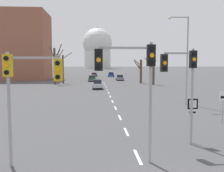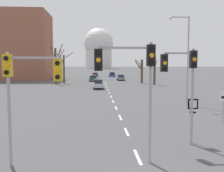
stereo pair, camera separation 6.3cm
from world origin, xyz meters
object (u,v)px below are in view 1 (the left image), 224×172
object	(u,v)px
sedan_mid_centre	(92,78)
sedan_near_right	(94,75)
sedan_near_left	(120,77)
sedan_distant_centre	(111,74)
traffic_signal_centre_tall	(133,72)
sedan_far_left	(95,77)
speed_limit_sign	(223,101)
traffic_signal_near_left	(26,80)
street_lamp_right	(184,52)
route_sign_post	(192,112)
sedan_far_right	(97,84)
traffic_signal_near_right	(183,72)

from	to	relation	value
sedan_mid_centre	sedan_near_right	bearing A→B (deg)	88.53
sedan_near_left	sedan_distant_centre	size ratio (longest dim) A/B	1.16
traffic_signal_centre_tall	sedan_distant_centre	world-z (taller)	traffic_signal_centre_tall
traffic_signal_centre_tall	sedan_far_left	distance (m)	59.80
speed_limit_sign	sedan_distant_centre	bearing A→B (deg)	93.70
sedan_near_left	traffic_signal_near_left	bearing A→B (deg)	-99.64
sedan_mid_centre	sedan_distant_centre	size ratio (longest dim) A/B	1.05
traffic_signal_near_left	sedan_distant_centre	world-z (taller)	traffic_signal_near_left
sedan_near_right	sedan_mid_centre	xyz separation A→B (m)	(-0.49, -18.96, -0.02)
traffic_signal_centre_tall	sedan_mid_centre	bearing A→B (deg)	92.72
traffic_signal_centre_tall	street_lamp_right	size ratio (longest dim) A/B	0.57
speed_limit_sign	sedan_near_left	bearing A→B (deg)	93.66
route_sign_post	sedan_mid_centre	distance (m)	51.48
traffic_signal_near_left	sedan_distant_centre	xyz separation A→B (m)	(8.42, 75.47, -3.02)
speed_limit_sign	sedan_near_left	world-z (taller)	speed_limit_sign
traffic_signal_near_left	sedan_near_right	xyz separation A→B (m)	(2.62, 72.66, -3.02)
sedan_near_left	sedan_far_left	world-z (taller)	sedan_near_left
route_sign_post	speed_limit_sign	xyz separation A→B (m)	(4.30, 4.75, -0.09)
traffic_signal_near_left	sedan_far_left	size ratio (longest dim) A/B	1.27
traffic_signal_near_left	speed_limit_sign	bearing A→B (deg)	29.96
speed_limit_sign	sedan_mid_centre	bearing A→B (deg)	102.99
traffic_signal_centre_tall	sedan_near_left	world-z (taller)	traffic_signal_centre_tall
sedan_far_right	street_lamp_right	bearing A→B (deg)	-63.00
sedan_mid_centre	sedan_far_left	bearing A→B (deg)	82.97
sedan_near_left	sedan_mid_centre	size ratio (longest dim) A/B	1.11
traffic_signal_centre_tall	sedan_far_left	bearing A→B (deg)	91.75
street_lamp_right	speed_limit_sign	bearing A→B (deg)	-88.95
traffic_signal_near_right	sedan_far_left	xyz separation A→B (m)	(-4.96, 57.24, -3.31)
sedan_far_right	sedan_mid_centre	bearing A→B (deg)	93.58
traffic_signal_near_left	street_lamp_right	xyz separation A→B (m)	(12.67, 15.74, 1.97)
street_lamp_right	sedan_near_right	bearing A→B (deg)	100.01
traffic_signal_centre_tall	route_sign_post	xyz separation A→B (m)	(3.83, 2.67, -2.39)
street_lamp_right	traffic_signal_near_left	bearing A→B (deg)	-128.82
speed_limit_sign	sedan_near_right	distance (m)	66.07
traffic_signal_centre_tall	speed_limit_sign	world-z (taller)	traffic_signal_centre_tall
traffic_signal_near_right	speed_limit_sign	bearing A→B (deg)	44.91
sedan_near_right	sedan_far_left	distance (m)	13.02
speed_limit_sign	street_lamp_right	size ratio (longest dim) A/B	0.26
traffic_signal_near_right	traffic_signal_centre_tall	world-z (taller)	traffic_signal_centre_tall
route_sign_post	sedan_far_left	bearing A→B (deg)	95.66
speed_limit_sign	sedan_far_left	size ratio (longest dim) A/B	0.63
traffic_signal_near_right	route_sign_post	world-z (taller)	traffic_signal_near_right
speed_limit_sign	street_lamp_right	bearing A→B (deg)	91.05
street_lamp_right	sedan_distant_centre	bearing A→B (deg)	94.07
sedan_near_right	sedan_distant_centre	distance (m)	6.45
speed_limit_sign	sedan_far_right	distance (m)	28.26
traffic_signal_centre_tall	street_lamp_right	bearing A→B (deg)	63.17
traffic_signal_near_right	traffic_signal_near_left	size ratio (longest dim) A/B	1.06
traffic_signal_near_right	sedan_mid_centre	bearing A→B (deg)	96.33
street_lamp_right	sedan_far_left	xyz separation A→B (m)	(-9.80, 43.90, -5.06)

